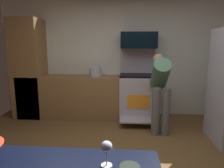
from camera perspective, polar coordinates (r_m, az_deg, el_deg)
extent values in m
cube|color=silver|center=(4.60, 1.55, 7.70)|extent=(5.20, 0.12, 2.60)
cube|color=olive|center=(4.50, -10.26, -3.48)|extent=(2.40, 0.60, 0.90)
cube|color=olive|center=(4.74, -22.32, 3.98)|extent=(0.60, 0.60, 2.10)
cube|color=#BAB0BB|center=(4.35, 7.23, -3.75)|extent=(0.76, 0.64, 0.92)
cube|color=black|center=(4.26, 7.37, 2.46)|extent=(0.76, 0.64, 0.03)
cube|color=#BAB0BB|center=(4.52, 7.25, 6.54)|extent=(0.76, 0.06, 0.54)
cube|color=orange|center=(4.04, 7.48, -5.02)|extent=(0.44, 0.01, 0.28)
cube|color=#BAB0BB|center=(3.97, 7.52, -10.00)|extent=(0.72, 0.35, 0.03)
cube|color=black|center=(4.32, 7.52, 12.13)|extent=(0.74, 0.38, 0.33)
cylinder|color=#616161|center=(3.61, 12.25, -7.63)|extent=(0.14, 0.14, 0.83)
cylinder|color=#616161|center=(3.64, 14.93, -7.61)|extent=(0.14, 0.14, 0.83)
cylinder|color=#456F55|center=(3.70, 13.44, 2.60)|extent=(0.30, 0.65, 0.63)
sphere|color=tan|center=(3.94, 12.97, 6.92)|extent=(0.20, 0.20, 0.20)
cylinder|color=silver|center=(1.16, -1.53, -21.98)|extent=(0.06, 0.06, 0.01)
cylinder|color=silver|center=(1.13, -1.54, -20.18)|extent=(0.01, 0.01, 0.08)
ellipsoid|color=silver|center=(1.10, -1.56, -17.17)|extent=(0.06, 0.06, 0.06)
cylinder|color=#B2B6C6|center=(4.31, -4.73, 3.47)|extent=(0.26, 0.26, 0.20)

